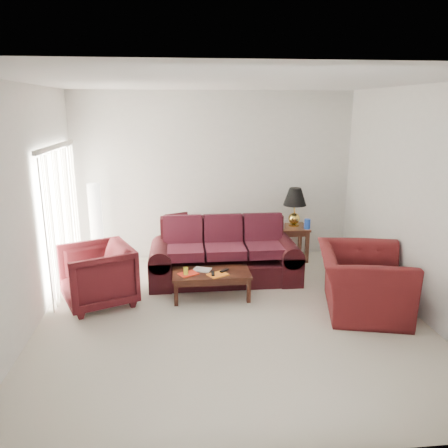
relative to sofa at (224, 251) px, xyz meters
name	(u,v)px	position (x,y,z in m)	size (l,w,h in m)	color
floor	(231,315)	(-0.05, -1.26, -0.49)	(5.00, 5.00, 0.00)	beige
blinds	(62,219)	(-2.47, 0.04, 0.59)	(0.10, 2.00, 2.16)	silver
sofa	(224,251)	(0.00, 0.00, 0.00)	(2.37, 1.02, 0.97)	black
throw_pillow	(177,224)	(-0.74, 0.86, 0.24)	(0.39, 0.11, 0.39)	black
end_table	(291,243)	(1.32, 0.89, -0.18)	(0.57, 0.57, 0.62)	#492119
table_lamp	(295,207)	(1.37, 0.93, 0.48)	(0.42, 0.42, 0.70)	gold
clock	(281,225)	(1.09, 0.77, 0.20)	(0.13, 0.05, 0.13)	#B2B2B6
blue_canister	(307,224)	(1.56, 0.71, 0.22)	(0.11, 0.11, 0.18)	#183DA2
picture_frame	(283,221)	(1.19, 1.01, 0.22)	(0.14, 0.02, 0.17)	#B2B1B6
floor_lamp	(96,226)	(-2.11, 0.78, 0.27)	(0.24, 0.24, 1.50)	silver
armchair_left	(97,275)	(-1.87, -0.69, -0.06)	(0.91, 0.94, 0.86)	#3E0E12
armchair_right	(362,281)	(1.74, -1.29, -0.06)	(1.32, 1.15, 0.85)	#451011
coffee_table	(211,285)	(-0.26, -0.65, -0.29)	(1.13, 0.56, 0.39)	black
magazine_red	(188,274)	(-0.60, -0.70, -0.08)	(0.26, 0.19, 0.01)	red
magazine_white	(202,270)	(-0.39, -0.55, -0.08)	(0.25, 0.19, 0.01)	silver
magazine_orange	(218,275)	(-0.18, -0.77, -0.08)	(0.27, 0.20, 0.02)	orange
remote_a	(213,273)	(-0.25, -0.77, -0.06)	(0.05, 0.16, 0.02)	black
remote_b	(224,270)	(-0.07, -0.67, -0.06)	(0.05, 0.17, 0.02)	black
yellow_glass	(186,272)	(-0.63, -0.74, -0.03)	(0.07, 0.07, 0.12)	#C9D42F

